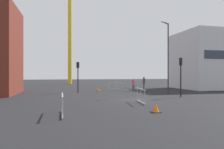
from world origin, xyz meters
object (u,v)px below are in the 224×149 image
at_px(traffic_light_far, 181,71).
at_px(pedestrian_walking, 144,82).
at_px(traffic_cone_striped, 156,108).
at_px(streetlamp_tall, 168,53).
at_px(traffic_light_crosswalk, 78,72).
at_px(traffic_cone_by_barrier, 98,90).
at_px(construction_crane, 69,10).
at_px(pedestrian_waiting, 133,84).

height_order(traffic_light_far, pedestrian_walking, traffic_light_far).
bearing_deg(traffic_cone_striped, streetlamp_tall, 59.13).
distance_m(traffic_light_crosswalk, pedestrian_walking, 9.35).
relative_size(traffic_cone_by_barrier, traffic_cone_striped, 0.92).
distance_m(traffic_cone_by_barrier, traffic_cone_striped, 15.53).
xyz_separation_m(traffic_light_far, traffic_cone_by_barrier, (-6.47, 8.60, -2.29)).
xyz_separation_m(traffic_light_crosswalk, traffic_cone_striped, (3.41, -13.98, -2.20)).
bearing_deg(construction_crane, streetlamp_tall, -70.00).
height_order(streetlamp_tall, pedestrian_waiting, streetlamp_tall).
bearing_deg(streetlamp_tall, traffic_cone_striped, -120.87).
bearing_deg(traffic_light_far, traffic_cone_by_barrier, 126.94).
distance_m(streetlamp_tall, pedestrian_walking, 6.53).
distance_m(construction_crane, traffic_cone_by_barrier, 28.28).
bearing_deg(pedestrian_waiting, traffic_light_crosswalk, -176.09).
height_order(traffic_light_crosswalk, traffic_cone_by_barrier, traffic_light_crosswalk).
distance_m(construction_crane, traffic_cone_striped, 41.75).
distance_m(streetlamp_tall, traffic_cone_by_barrier, 9.66).
bearing_deg(traffic_cone_by_barrier, streetlamp_tall, -35.75).
bearing_deg(construction_crane, traffic_cone_by_barrier, -82.31).
distance_m(construction_crane, pedestrian_walking, 28.83).
xyz_separation_m(construction_crane, streetlamp_tall, (10.03, -27.55, -12.47)).
bearing_deg(pedestrian_waiting, traffic_cone_by_barrier, 166.44).
relative_size(traffic_light_crosswalk, traffic_cone_striped, 6.83).
bearing_deg(pedestrian_walking, traffic_cone_striped, -109.44).
relative_size(streetlamp_tall, pedestrian_waiting, 4.80).
relative_size(traffic_light_far, traffic_cone_striped, 7.04).
bearing_deg(pedestrian_walking, traffic_light_far, -89.27).
bearing_deg(streetlamp_tall, pedestrian_walking, 96.65).
xyz_separation_m(pedestrian_walking, traffic_cone_by_barrier, (-6.35, -0.44, -0.86)).
height_order(streetlamp_tall, pedestrian_walking, streetlamp_tall).
distance_m(pedestrian_walking, traffic_cone_by_barrier, 6.42).
relative_size(pedestrian_walking, traffic_cone_striped, 3.48).
xyz_separation_m(traffic_light_crosswalk, traffic_light_far, (9.16, -7.07, 0.07)).
distance_m(traffic_light_crosswalk, traffic_cone_striped, 14.56).
bearing_deg(traffic_cone_by_barrier, pedestrian_waiting, -13.56).
xyz_separation_m(construction_crane, traffic_cone_by_barrier, (3.04, -22.52, -16.84)).
relative_size(traffic_light_crosswalk, pedestrian_waiting, 2.19).
relative_size(streetlamp_tall, traffic_light_crosswalk, 2.19).
bearing_deg(traffic_cone_striped, construction_crane, 95.65).
bearing_deg(pedestrian_walking, traffic_cone_by_barrier, -176.07).
relative_size(traffic_light_far, traffic_cone_by_barrier, 7.67).
xyz_separation_m(pedestrian_waiting, traffic_cone_striped, (-3.63, -14.46, -0.71)).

